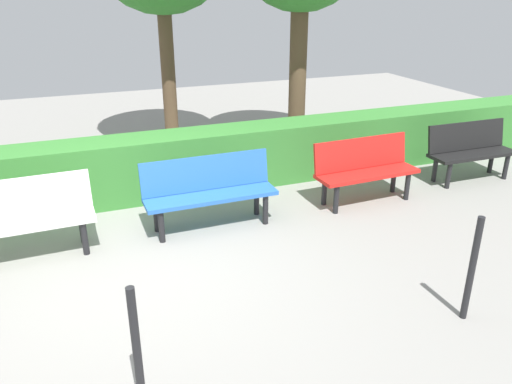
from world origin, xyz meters
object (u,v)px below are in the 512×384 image
bench_blue (209,189)px  bench_white (19,216)px  bench_black (470,149)px  bench_red (365,167)px

bench_blue → bench_white: 2.11m
bench_black → bench_red: bearing=4.9°
bench_white → bench_red: bearing=178.2°
bench_blue → bench_white: same height
bench_blue → bench_white: size_ratio=1.04×
bench_black → bench_white: bearing=1.8°
bench_black → bench_white: 6.24m
bench_black → bench_white: same height
bench_red → bench_blue: (2.19, -0.02, 0.00)m
bench_red → bench_blue: 2.19m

